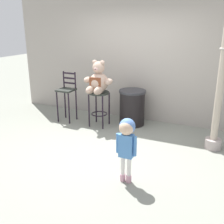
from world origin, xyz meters
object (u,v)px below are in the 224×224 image
Objects in this scene: child_walking at (127,137)px; bar_chair_empty at (67,93)px; trash_bin at (132,107)px; bar_stool_with_teddy at (99,101)px; lamppost at (221,82)px; teddy_bear at (98,81)px.

child_walking is 0.85× the size of bar_chair_empty.
child_walking is 2.32m from trash_bin.
bar_stool_with_teddy is 0.74m from trash_bin.
child_walking is at bearing -122.12° from lamppost.
bar_chair_empty is (-0.82, 0.03, -0.36)m from teddy_bear.
bar_stool_with_teddy is 0.82m from bar_chair_empty.
child_walking is at bearing -71.62° from trash_bin.
lamppost is (2.39, -0.15, 0.22)m from teddy_bear.
child_walking is at bearing -52.96° from teddy_bear.
bar_chair_empty is at bearing 177.61° from teddy_bear.
teddy_bear reaches higher than child_walking.
child_walking is 2.84m from bar_chair_empty.
lamppost is (2.39, -0.18, 0.67)m from bar_stool_with_teddy.
trash_bin reaches higher than bar_stool_with_teddy.
bar_stool_with_teddy is 1.14× the size of teddy_bear.
teddy_bear is at bearing 27.95° from child_walking.
lamppost is at bearing -4.36° from bar_stool_with_teddy.
bar_chair_empty is at bearing 40.81° from child_walking.
trash_bin is 0.26× the size of lamppost.
lamppost is 3.26m from bar_chair_empty.
teddy_bear reaches higher than bar_chair_empty.
lamppost is at bearing -17.12° from trash_bin.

